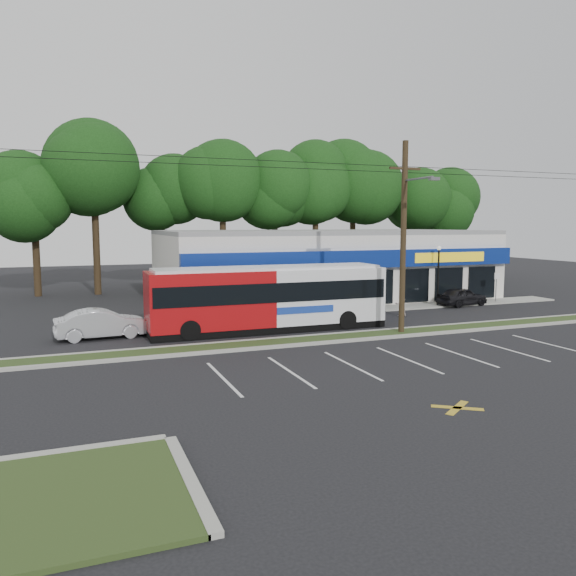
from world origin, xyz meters
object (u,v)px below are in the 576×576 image
(car_silver, at_px, (102,324))
(lamp_post, at_px, (438,268))
(utility_pole, at_px, (401,231))
(car_dark, at_px, (462,297))
(sign_post, at_px, (497,282))
(pedestrian_b, at_px, (401,304))
(metrobus, at_px, (269,297))
(pedestrian_a, at_px, (327,299))

(car_silver, bearing_deg, lamp_post, -85.99)
(utility_pole, xyz_separation_m, car_dark, (9.84, 7.33, -4.75))
(sign_post, xyz_separation_m, pedestrian_b, (-9.84, -2.57, -0.80))
(utility_pole, xyz_separation_m, sign_post, (13.17, 7.65, -3.86))
(metrobus, relative_size, pedestrian_a, 6.89)
(metrobus, bearing_deg, sign_post, 12.59)
(lamp_post, distance_m, pedestrian_a, 8.97)
(sign_post, distance_m, pedestrian_a, 13.81)
(utility_pole, relative_size, sign_post, 22.47)
(car_dark, distance_m, pedestrian_b, 6.89)
(car_dark, height_order, pedestrian_b, pedestrian_b)
(utility_pole, height_order, sign_post, utility_pole)
(utility_pole, distance_m, metrobus, 7.86)
(car_dark, bearing_deg, lamp_post, 62.98)
(utility_pole, height_order, metrobus, utility_pole)
(car_dark, xyz_separation_m, car_silver, (-24.48, -2.73, 0.08))
(utility_pole, relative_size, metrobus, 3.83)
(metrobus, height_order, car_dark, metrobus)
(lamp_post, distance_m, sign_post, 5.13)
(car_dark, relative_size, pedestrian_a, 2.07)
(lamp_post, relative_size, sign_post, 1.91)
(sign_post, bearing_deg, pedestrian_b, -165.33)
(utility_pole, height_order, pedestrian_b, utility_pole)
(utility_pole, height_order, lamp_post, utility_pole)
(utility_pole, distance_m, pedestrian_b, 7.65)
(car_silver, distance_m, pedestrian_b, 17.98)
(car_silver, relative_size, pedestrian_b, 3.03)
(lamp_post, bearing_deg, pedestrian_a, -178.05)
(pedestrian_b, bearing_deg, sign_post, -154.96)
(car_dark, relative_size, car_silver, 0.86)
(metrobus, height_order, car_silver, metrobus)
(utility_pole, height_order, car_silver, utility_pole)
(car_dark, bearing_deg, pedestrian_b, 100.20)
(metrobus, bearing_deg, pedestrian_a, 37.14)
(pedestrian_a, distance_m, pedestrian_b, 4.68)
(utility_pole, relative_size, car_silver, 10.98)
(sign_post, bearing_deg, utility_pole, -149.85)
(car_dark, bearing_deg, utility_pole, 117.78)
(car_dark, height_order, car_silver, car_silver)
(pedestrian_a, bearing_deg, utility_pole, 57.01)
(car_dark, bearing_deg, metrobus, 94.41)
(utility_pole, relative_size, pedestrian_b, 33.30)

